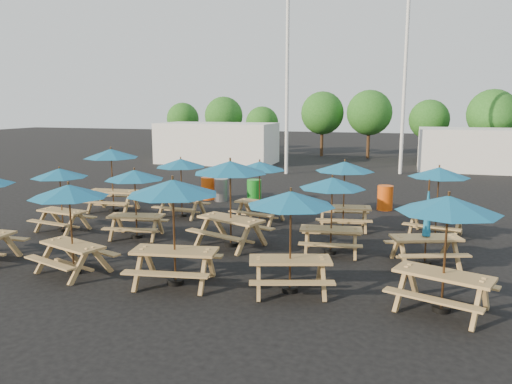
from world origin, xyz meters
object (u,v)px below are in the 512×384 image
(picnic_unit_9, at_px, (291,205))
(waste_bin_0, at_px, (208,188))
(picnic_unit_7, at_px, (230,173))
(waste_bin_2, at_px, (254,191))
(picnic_unit_2, at_px, (111,157))
(picnic_unit_10, at_px, (332,188))
(picnic_unit_4, at_px, (135,179))
(picnic_unit_1, at_px, (60,177))
(picnic_unit_6, at_px, (173,194))
(picnic_unit_12, at_px, (448,212))
(picnic_unit_13, at_px, (426,230))
(picnic_unit_3, at_px, (69,197))
(picnic_unit_11, at_px, (345,171))
(picnic_unit_5, at_px, (181,167))
(picnic_unit_8, at_px, (260,170))
(waste_bin_1, at_px, (221,190))
(picnic_unit_14, at_px, (439,177))
(waste_bin_3, at_px, (385,198))

(picnic_unit_9, relative_size, waste_bin_0, 2.51)
(picnic_unit_7, distance_m, waste_bin_0, 7.60)
(picnic_unit_7, height_order, waste_bin_2, picnic_unit_7)
(picnic_unit_2, relative_size, picnic_unit_10, 1.13)
(picnic_unit_4, bearing_deg, waste_bin_0, 81.69)
(picnic_unit_1, distance_m, waste_bin_2, 8.03)
(picnic_unit_4, height_order, picnic_unit_6, picnic_unit_6)
(picnic_unit_12, bearing_deg, picnic_unit_13, 114.01)
(picnic_unit_3, xyz_separation_m, picnic_unit_11, (5.74, 6.38, 0.04))
(picnic_unit_9, bearing_deg, picnic_unit_3, 166.69)
(picnic_unit_5, relative_size, picnic_unit_10, 1.00)
(picnic_unit_4, bearing_deg, picnic_unit_2, 121.07)
(picnic_unit_13, bearing_deg, picnic_unit_4, 159.21)
(picnic_unit_13, bearing_deg, picnic_unit_1, 159.49)
(picnic_unit_8, distance_m, waste_bin_2, 3.83)
(picnic_unit_13, distance_m, waste_bin_2, 9.47)
(picnic_unit_1, xyz_separation_m, waste_bin_1, (3.08, 6.35, -1.31))
(picnic_unit_5, xyz_separation_m, picnic_unit_10, (5.98, -3.01, -0.00))
(picnic_unit_9, height_order, waste_bin_0, picnic_unit_9)
(picnic_unit_8, bearing_deg, waste_bin_2, 122.42)
(waste_bin_2, bearing_deg, picnic_unit_2, -144.27)
(picnic_unit_9, height_order, picnic_unit_13, picnic_unit_9)
(picnic_unit_10, bearing_deg, picnic_unit_11, 83.25)
(picnic_unit_4, bearing_deg, picnic_unit_14, 7.16)
(picnic_unit_11, bearing_deg, picnic_unit_6, -124.72)
(picnic_unit_5, height_order, waste_bin_0, picnic_unit_5)
(picnic_unit_2, xyz_separation_m, waste_bin_1, (3.23, 3.19, -1.61))
(picnic_unit_2, xyz_separation_m, picnic_unit_9, (8.49, -6.18, -0.14))
(picnic_unit_4, bearing_deg, picnic_unit_11, 15.24)
(picnic_unit_6, bearing_deg, picnic_unit_9, -2.27)
(picnic_unit_8, xyz_separation_m, picnic_unit_9, (2.58, -6.19, 0.11))
(picnic_unit_4, distance_m, picnic_unit_5, 3.13)
(picnic_unit_12, xyz_separation_m, picnic_unit_13, (-0.26, 3.00, -1.13))
(waste_bin_0, bearing_deg, picnic_unit_11, -29.31)
(picnic_unit_14, bearing_deg, picnic_unit_3, -129.71)
(picnic_unit_1, relative_size, waste_bin_0, 2.16)
(waste_bin_3, bearing_deg, waste_bin_0, 179.97)
(picnic_unit_1, relative_size, picnic_unit_10, 0.97)
(picnic_unit_1, height_order, picnic_unit_2, picnic_unit_2)
(picnic_unit_12, bearing_deg, waste_bin_0, 152.30)
(waste_bin_1, bearing_deg, waste_bin_0, 164.21)
(picnic_unit_1, bearing_deg, picnic_unit_8, 37.55)
(picnic_unit_11, relative_size, waste_bin_2, 2.36)
(picnic_unit_3, xyz_separation_m, picnic_unit_14, (8.64, 6.36, -0.02))
(picnic_unit_8, distance_m, picnic_unit_14, 5.86)
(picnic_unit_11, xyz_separation_m, waste_bin_2, (-4.21, 3.52, -1.47))
(picnic_unit_13, height_order, waste_bin_3, picnic_unit_13)
(picnic_unit_4, height_order, picnic_unit_13, picnic_unit_13)
(picnic_unit_6, bearing_deg, picnic_unit_13, 20.87)
(picnic_unit_7, relative_size, waste_bin_0, 2.83)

